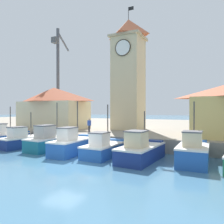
{
  "coord_description": "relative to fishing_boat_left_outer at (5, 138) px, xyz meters",
  "views": [
    {
      "loc": [
        9.62,
        -12.0,
        3.69
      ],
      "look_at": [
        -0.51,
        8.54,
        3.5
      ],
      "focal_mm": 35.0,
      "sensor_mm": 36.0,
      "label": 1
    }
  ],
  "objects": [
    {
      "name": "ground_plane",
      "position": [
        10.75,
        -3.6,
        -0.8
      ],
      "size": [
        300.0,
        300.0,
        0.0
      ],
      "primitive_type": "plane",
      "color": "teal"
    },
    {
      "name": "quay_wharf",
      "position": [
        10.75,
        22.94,
        -0.2
      ],
      "size": [
        120.0,
        40.0,
        1.2
      ],
      "primitive_type": "cube",
      "color": "gray",
      "rests_on": "ground"
    },
    {
      "name": "fishing_boat_left_outer",
      "position": [
        0.0,
        0.0,
        0.0
      ],
      "size": [
        2.65,
        4.95,
        4.07
      ],
      "color": "#2356A8",
      "rests_on": "ground"
    },
    {
      "name": "fishing_boat_left_inner",
      "position": [
        2.87,
        0.1,
        -0.09
      ],
      "size": [
        2.64,
        5.3,
        3.49
      ],
      "color": "navy",
      "rests_on": "ground"
    },
    {
      "name": "fishing_boat_mid_left",
      "position": [
        6.22,
        0.22,
        -0.01
      ],
      "size": [
        2.29,
        5.35,
        4.43
      ],
      "color": "#196B7F",
      "rests_on": "ground"
    },
    {
      "name": "fishing_boat_center",
      "position": [
        9.28,
        -0.57,
        0.01
      ],
      "size": [
        2.05,
        5.08,
        4.47
      ],
      "color": "#2356A8",
      "rests_on": "ground"
    },
    {
      "name": "fishing_boat_mid_right",
      "position": [
        12.08,
        -0.26,
        -0.12
      ],
      "size": [
        2.11,
        4.64,
        4.16
      ],
      "color": "#2356A8",
      "rests_on": "ground"
    },
    {
      "name": "fishing_boat_right_inner",
      "position": [
        15.24,
        -0.47,
        -0.04
      ],
      "size": [
        2.45,
        5.16,
        3.62
      ],
      "color": "navy",
      "rests_on": "ground"
    },
    {
      "name": "fishing_boat_right_outer",
      "position": [
        18.76,
        0.25,
        0.02
      ],
      "size": [
        2.14,
        4.38,
        4.31
      ],
      "color": "#2356A8",
      "rests_on": "ground"
    },
    {
      "name": "clock_tower",
      "position": [
        9.72,
        10.81,
        7.87
      ],
      "size": [
        4.05,
        4.05,
        15.89
      ],
      "color": "beige",
      "rests_on": "quay_wharf"
    },
    {
      "name": "warehouse_left",
      "position": [
        -0.59,
        8.31,
        3.32
      ],
      "size": [
        9.47,
        5.57,
        5.68
      ],
      "color": "beige",
      "rests_on": "quay_wharf"
    },
    {
      "name": "port_crane_far",
      "position": [
        -6.35,
        16.09,
        7.08
      ],
      "size": [
        3.11,
        7.43,
        17.48
      ],
      "color": "#353539",
      "rests_on": "quay_wharf"
    },
    {
      "name": "dock_worker_near_tower",
      "position": [
        7.89,
        4.18,
        1.25
      ],
      "size": [
        0.34,
        0.22,
        1.62
      ],
      "color": "#33333D",
      "rests_on": "quay_wharf"
    }
  ]
}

